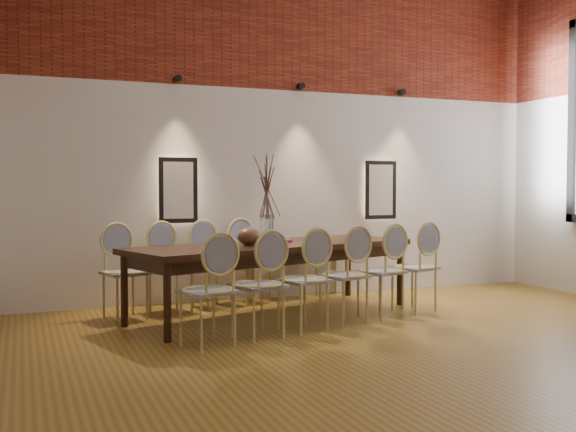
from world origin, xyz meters
name	(u,v)px	position (x,y,z in m)	size (l,w,h in m)	color
floor	(455,370)	(0.00, 0.00, -0.01)	(7.00, 7.00, 0.02)	olive
wall_back	(282,132)	(0.00, 3.55, 2.00)	(7.00, 0.10, 4.00)	silver
brick_band_back	(284,27)	(0.00, 3.48, 3.25)	(7.00, 0.02, 1.50)	maroon
niche_left	(178,190)	(-1.30, 3.45, 1.30)	(0.36, 0.06, 0.66)	#FFEAC6
niche_right	(379,190)	(1.30, 3.45, 1.30)	(0.36, 0.06, 0.66)	#FFEAC6
spot_fixture_left	(178,79)	(-1.30, 3.42, 2.55)	(0.08, 0.08, 0.10)	black
spot_fixture_mid	(301,86)	(0.20, 3.42, 2.55)	(0.08, 0.08, 0.10)	black
spot_fixture_right	(402,92)	(1.60, 3.42, 2.55)	(0.08, 0.08, 0.10)	black
dining_table	(274,279)	(-0.51, 2.46, 0.38)	(3.12, 1.00, 0.75)	black
chair_near_a	(208,291)	(-1.52, 1.33, 0.47)	(0.44, 0.44, 0.94)	tan
chair_near_b	(258,285)	(-1.02, 1.48, 0.47)	(0.44, 0.44, 0.94)	tan
chair_near_c	(303,280)	(-0.53, 1.63, 0.47)	(0.44, 0.44, 0.94)	tan
chair_near_d	(344,276)	(-0.03, 1.79, 0.47)	(0.44, 0.44, 0.94)	tan
chair_near_e	(381,271)	(0.47, 1.94, 0.47)	(0.44, 0.44, 0.94)	tan
chair_near_f	(414,268)	(0.96, 2.09, 0.47)	(0.44, 0.44, 0.94)	tan
chair_far_a	(125,272)	(-1.98, 2.82, 0.47)	(0.44, 0.44, 0.94)	tan
chair_far_b	(171,269)	(-1.49, 2.97, 0.47)	(0.44, 0.44, 0.94)	tan
chair_far_c	(212,265)	(-0.99, 3.13, 0.47)	(0.44, 0.44, 0.94)	tan
chair_far_d	(250,262)	(-0.49, 3.28, 0.47)	(0.44, 0.44, 0.94)	tan
chair_far_e	(285,259)	(0.01, 3.43, 0.47)	(0.44, 0.44, 0.94)	tan
chair_far_f	(318,256)	(0.50, 3.59, 0.47)	(0.44, 0.44, 0.94)	tan
vase	(267,229)	(-0.60, 2.43, 0.90)	(0.14, 0.14, 0.30)	silver
dried_branches	(267,186)	(-0.60, 2.43, 1.35)	(0.50, 0.50, 0.70)	brown
bowl	(249,236)	(-0.83, 2.31, 0.84)	(0.24, 0.24, 0.18)	brown
book	(278,241)	(-0.44, 2.53, 0.77)	(0.26, 0.18, 0.03)	#922F72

